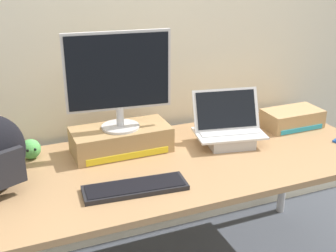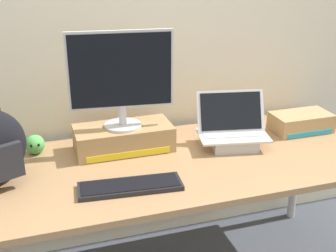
{
  "view_description": "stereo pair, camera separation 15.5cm",
  "coord_description": "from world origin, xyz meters",
  "px_view_note": "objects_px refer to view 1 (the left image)",
  "views": [
    {
      "loc": [
        -0.72,
        -1.74,
        1.66
      ],
      "look_at": [
        0.0,
        0.0,
        0.89
      ],
      "focal_mm": 47.71,
      "sensor_mm": 36.0,
      "label": 1
    },
    {
      "loc": [
        -0.58,
        -1.79,
        1.66
      ],
      "look_at": [
        0.0,
        0.0,
        0.89
      ],
      "focal_mm": 47.71,
      "sensor_mm": 36.0,
      "label": 2
    }
  ],
  "objects_px": {
    "toner_box_yellow": "(121,139)",
    "external_keyboard": "(135,188)",
    "toner_box_cyan": "(292,118)",
    "open_laptop": "(228,133)",
    "desktop_monitor": "(118,78)",
    "plush_toy": "(31,149)"
  },
  "relations": [
    {
      "from": "toner_box_yellow",
      "to": "plush_toy",
      "type": "height_order",
      "value": "toner_box_yellow"
    },
    {
      "from": "plush_toy",
      "to": "toner_box_cyan",
      "type": "xyz_separation_m",
      "value": [
        1.39,
        -0.15,
        0.0
      ]
    },
    {
      "from": "external_keyboard",
      "to": "toner_box_cyan",
      "type": "height_order",
      "value": "toner_box_cyan"
    },
    {
      "from": "toner_box_yellow",
      "to": "open_laptop",
      "type": "relative_size",
      "value": 1.25
    },
    {
      "from": "toner_box_yellow",
      "to": "toner_box_cyan",
      "type": "height_order",
      "value": "toner_box_yellow"
    },
    {
      "from": "toner_box_cyan",
      "to": "plush_toy",
      "type": "bearing_deg",
      "value": 174.01
    },
    {
      "from": "desktop_monitor",
      "to": "plush_toy",
      "type": "distance_m",
      "value": 0.54
    },
    {
      "from": "open_laptop",
      "to": "toner_box_cyan",
      "type": "distance_m",
      "value": 0.45
    },
    {
      "from": "open_laptop",
      "to": "toner_box_cyan",
      "type": "xyz_separation_m",
      "value": [
        0.44,
        0.06,
        -0.01
      ]
    },
    {
      "from": "external_keyboard",
      "to": "desktop_monitor",
      "type": "bearing_deg",
      "value": 86.57
    },
    {
      "from": "toner_box_yellow",
      "to": "plush_toy",
      "type": "distance_m",
      "value": 0.43
    },
    {
      "from": "external_keyboard",
      "to": "toner_box_cyan",
      "type": "xyz_separation_m",
      "value": [
        1.03,
        0.33,
        0.04
      ]
    },
    {
      "from": "open_laptop",
      "to": "toner_box_cyan",
      "type": "height_order",
      "value": "open_laptop"
    },
    {
      "from": "external_keyboard",
      "to": "plush_toy",
      "type": "height_order",
      "value": "plush_toy"
    },
    {
      "from": "plush_toy",
      "to": "toner_box_cyan",
      "type": "relative_size",
      "value": 0.3
    },
    {
      "from": "toner_box_yellow",
      "to": "open_laptop",
      "type": "height_order",
      "value": "open_laptop"
    },
    {
      "from": "open_laptop",
      "to": "plush_toy",
      "type": "height_order",
      "value": "open_laptop"
    },
    {
      "from": "open_laptop",
      "to": "desktop_monitor",
      "type": "bearing_deg",
      "value": 178.42
    },
    {
      "from": "open_laptop",
      "to": "toner_box_cyan",
      "type": "relative_size",
      "value": 1.19
    },
    {
      "from": "toner_box_cyan",
      "to": "toner_box_yellow",
      "type": "bearing_deg",
      "value": 176.57
    },
    {
      "from": "open_laptop",
      "to": "external_keyboard",
      "type": "height_order",
      "value": "open_laptop"
    },
    {
      "from": "toner_box_yellow",
      "to": "external_keyboard",
      "type": "height_order",
      "value": "toner_box_yellow"
    }
  ]
}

